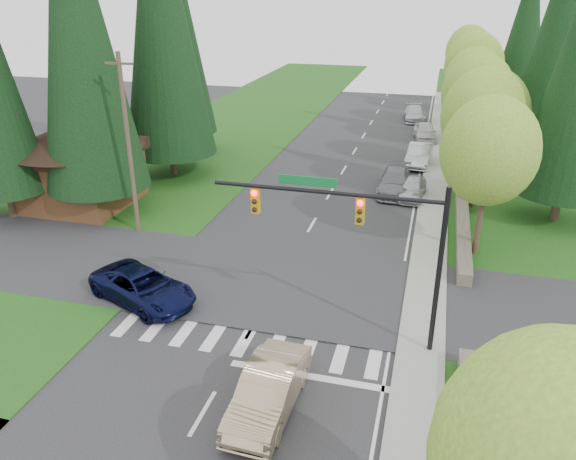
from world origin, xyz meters
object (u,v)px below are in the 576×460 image
at_px(sedan_champagne, 269,390).
at_px(suv_navy, 143,287).
at_px(parked_car_b, 395,182).
at_px(parked_car_c, 419,155).
at_px(parked_car_e, 415,114).
at_px(parked_car_a, 413,189).
at_px(parked_car_d, 425,132).

height_order(sedan_champagne, suv_navy, sedan_champagne).
bearing_deg(parked_car_b, parked_car_c, 79.53).
bearing_deg(parked_car_e, sedan_champagne, -99.05).
relative_size(parked_car_b, parked_car_c, 1.07).
bearing_deg(parked_car_c, parked_car_a, -86.60).
relative_size(parked_car_b, parked_car_d, 1.14).
xyz_separation_m(sedan_champagne, parked_car_b, (2.11, 22.69, -0.04)).
xyz_separation_m(parked_car_d, parked_car_e, (-1.40, 7.84, -0.06)).
height_order(parked_car_b, parked_car_d, parked_car_d).
bearing_deg(parked_car_d, sedan_champagne, -103.16).
bearing_deg(parked_car_c, sedan_champagne, -92.95).
distance_m(sedan_champagne, parked_car_a, 22.14).
distance_m(parked_car_a, parked_car_d, 15.59).
distance_m(sedan_champagne, parked_car_d, 37.64).
distance_m(sedan_champagne, parked_car_e, 45.36).
bearing_deg(parked_car_b, parked_car_a, -33.13).
bearing_deg(parked_car_e, parked_car_d, -86.26).
bearing_deg(sedan_champagne, parked_car_c, 85.63).
relative_size(parked_car_a, parked_car_c, 0.81).
xyz_separation_m(parked_car_c, parked_car_e, (-1.27, 15.73, -0.09)).
relative_size(sedan_champagne, parked_car_e, 0.98).
bearing_deg(parked_car_c, suv_navy, -110.48).
height_order(sedan_champagne, parked_car_b, sedan_champagne).
distance_m(parked_car_a, parked_car_c, 7.70).
xyz_separation_m(sedan_champagne, parked_car_d, (3.51, 37.47, -0.02)).
bearing_deg(parked_car_a, parked_car_e, 96.90).
height_order(parked_car_b, parked_car_e, parked_car_b).
bearing_deg(parked_car_b, parked_car_e, 89.94).
xyz_separation_m(suv_navy, parked_car_a, (10.83, 16.61, -0.06)).
distance_m(parked_car_c, parked_car_d, 7.89).
relative_size(suv_navy, parked_car_b, 1.02).
height_order(parked_car_a, parked_car_c, parked_car_c).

